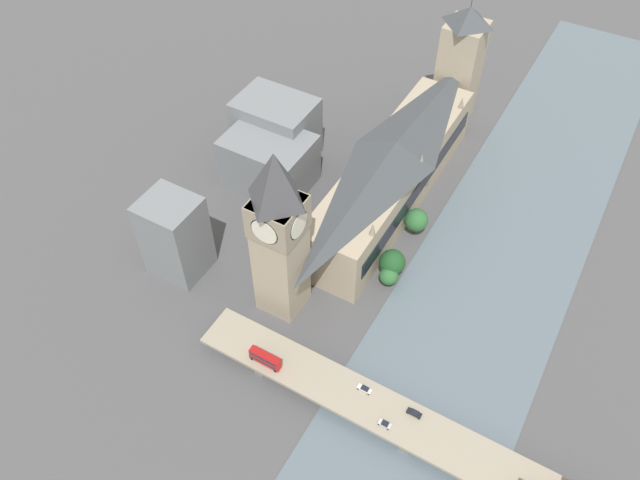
{
  "coord_description": "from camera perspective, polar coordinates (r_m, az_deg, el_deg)",
  "views": [
    {
      "loc": [
        -49.36,
        158.2,
        174.25
      ],
      "look_at": [
        18.52,
        40.24,
        21.1
      ],
      "focal_mm": 35.0,
      "sensor_mm": 36.0,
      "label": 1
    }
  ],
  "objects": [
    {
      "name": "tree_embankment_far",
      "position": [
        217.31,
        6.32,
        -3.27
      ],
      "size": [
        6.68,
        6.68,
        8.19
      ],
      "color": "brown",
      "rests_on": "ground_plane"
    },
    {
      "name": "city_block_east",
      "position": [
        249.09,
        -4.68,
        7.21
      ],
      "size": [
        33.12,
        24.7,
        21.81
      ],
      "color": "slate",
      "rests_on": "ground_plane"
    },
    {
      "name": "river_water",
      "position": [
        235.77,
        16.04,
        -1.76
      ],
      "size": [
        54.94,
        360.0,
        0.3
      ],
      "primitive_type": "cube",
      "color": "slate",
      "rests_on": "ground_plane"
    },
    {
      "name": "tree_embankment_near",
      "position": [
        218.05,
        6.63,
        -2.03
      ],
      "size": [
        9.25,
        9.25,
        11.95
      ],
      "color": "brown",
      "rests_on": "ground_plane"
    },
    {
      "name": "city_block_center",
      "position": [
        260.46,
        -4.02,
        10.11
      ],
      "size": [
        31.0,
        22.69,
        26.83
      ],
      "color": "slate",
      "rests_on": "ground_plane"
    },
    {
      "name": "double_decker_bus_lead",
      "position": [
        194.41,
        -5.04,
        -10.72
      ],
      "size": [
        10.48,
        2.57,
        4.99
      ],
      "color": "red",
      "rests_on": "road_bridge"
    },
    {
      "name": "city_block_west",
      "position": [
        218.82,
        -13.12,
        0.34
      ],
      "size": [
        18.77,
        17.06,
        31.62
      ],
      "color": "slate",
      "rests_on": "ground_plane"
    },
    {
      "name": "parliament_hall",
      "position": [
        239.1,
        6.67,
        6.1
      ],
      "size": [
        23.31,
        103.49,
        29.42
      ],
      "color": "tan",
      "rests_on": "ground_plane"
    },
    {
      "name": "car_northbound_lead",
      "position": [
        189.38,
        8.63,
        -15.37
      ],
      "size": [
        4.4,
        1.76,
        1.46
      ],
      "color": "black",
      "rests_on": "road_bridge"
    },
    {
      "name": "car_northbound_tail",
      "position": [
        191.38,
        4.1,
        -13.43
      ],
      "size": [
        4.49,
        1.74,
        1.38
      ],
      "color": "silver",
      "rests_on": "road_bridge"
    },
    {
      "name": "road_bridge",
      "position": [
        189.21,
        8.53,
        -16.65
      ],
      "size": [
        141.88,
        14.5,
        5.24
      ],
      "color": "gray",
      "rests_on": "ground_plane"
    },
    {
      "name": "tree_embankment_mid",
      "position": [
        233.06,
        8.81,
        1.82
      ],
      "size": [
        8.78,
        8.78,
        11.5
      ],
      "color": "brown",
      "rests_on": "ground_plane"
    },
    {
      "name": "ground_plane",
      "position": [
        240.47,
        8.64,
        1.23
      ],
      "size": [
        600.0,
        600.0,
        0.0
      ],
      "primitive_type": "plane",
      "color": "#4C4C4F"
    },
    {
      "name": "clock_tower",
      "position": [
        188.62,
        -3.78,
        0.68
      ],
      "size": [
        14.96,
        14.96,
        66.24
      ],
      "color": "tan",
      "rests_on": "ground_plane"
    },
    {
      "name": "victoria_tower",
      "position": [
        280.93,
        12.66,
        15.35
      ],
      "size": [
        16.05,
        16.05,
        56.1
      ],
      "color": "tan",
      "rests_on": "ground_plane"
    },
    {
      "name": "car_northbound_mid",
      "position": [
        186.94,
        5.94,
        -16.39
      ],
      "size": [
        3.87,
        1.86,
        1.24
      ],
      "color": "silver",
      "rests_on": "road_bridge"
    }
  ]
}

